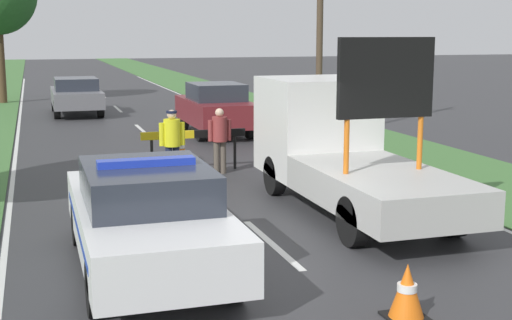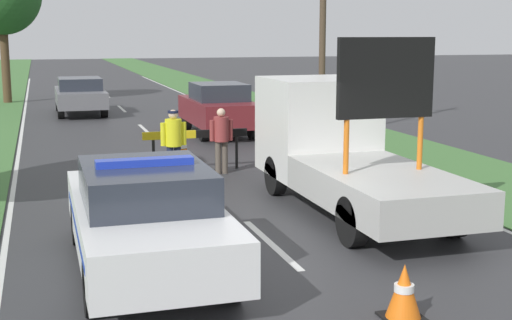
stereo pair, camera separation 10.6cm
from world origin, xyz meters
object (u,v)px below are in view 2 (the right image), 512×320
Objects in this scene: traffic_cone_near_truck at (182,148)px; pedestrian_civilian at (221,135)px; police_car at (145,215)px; work_truck at (338,146)px; traffic_cone_centre_front at (404,292)px; queued_car_suv_grey at (80,95)px; traffic_cone_near_police at (116,173)px; police_officer at (174,139)px; road_barrier at (196,138)px; queued_car_wagon_maroon at (218,108)px.

pedestrian_civilian is at bearing -72.59° from traffic_cone_near_truck.
police_car is 0.83× the size of work_truck.
traffic_cone_centre_front is (-1.51, -5.44, -0.81)m from work_truck.
queued_car_suv_grey reaches higher than traffic_cone_centre_front.
traffic_cone_centre_front is (2.60, -2.65, -0.45)m from police_car.
traffic_cone_near_police is at bearing 170.89° from pedestrian_civilian.
traffic_cone_near_truck is (2.12, 8.19, -0.43)m from police_car.
traffic_cone_near_police is (-1.28, 0.05, -0.70)m from police_officer.
work_truck is at bearing 102.70° from queued_car_suv_grey.
police_officer is 1.35m from pedestrian_civilian.
road_barrier reaches higher than traffic_cone_near_truck.
pedestrian_civilian is 2.24× the size of traffic_cone_near_truck.
traffic_cone_centre_front is at bearing -74.17° from traffic_cone_near_police.
traffic_cone_near_police is at bearing 89.78° from queued_car_suv_grey.
queued_car_suv_grey is (-3.96, 7.23, -0.08)m from queued_car_wagon_maroon.
police_car is 4.98m from work_truck.
work_truck reaches higher than police_car.
police_officer is at bearing 77.31° from police_car.
queued_car_wagon_maroon is (1.51, 6.36, -0.04)m from pedestrian_civilian.
police_officer is at bearing -176.07° from pedestrian_civilian.
pedestrian_civilian is (1.23, 0.56, -0.05)m from police_officer.
police_car is 3.19× the size of pedestrian_civilian.
work_truck reaches higher than queued_car_wagon_maroon.
police_officer reaches higher than traffic_cone_near_truck.
road_barrier is 13.24m from queued_car_suv_grey.
work_truck is 5.70m from traffic_cone_centre_front.
police_car reaches higher than queued_car_suv_grey.
traffic_cone_centre_front is at bearing -87.63° from road_barrier.
traffic_cone_near_truck is at bearing 50.57° from traffic_cone_near_police.
traffic_cone_centre_front reaches higher than traffic_cone_near_police.
queued_car_suv_grey is (0.25, 19.95, 0.01)m from police_car.
police_car is 1.08× the size of queued_car_suv_grey.
work_truck reaches higher than pedestrian_civilian.
traffic_cone_centre_front is at bearing -87.46° from traffic_cone_near_truck.
work_truck is 3.71× the size of police_officer.
road_barrier is at bearing 71.05° from queued_car_wagon_maroon.
traffic_cone_near_truck is 11.91m from queued_car_suv_grey.
road_barrier is 3.67× the size of traffic_cone_near_truck.
traffic_cone_centre_front is at bearing 95.95° from queued_car_suv_grey.
road_barrier is at bearing 26.58° from traffic_cone_near_police.
police_officer is 2.33× the size of traffic_cone_near_truck.
traffic_cone_near_police is at bearing -35.17° from work_truck.
police_car is 9.61× the size of traffic_cone_near_police.
work_truck reaches higher than traffic_cone_near_police.
work_truck reaches higher than police_officer.
road_barrier is 0.72m from pedestrian_civilian.
traffic_cone_near_police is 0.11× the size of queued_car_suv_grey.
pedestrian_civilian is at bearing -44.40° from road_barrier.
work_truck is 2.36× the size of road_barrier.
road_barrier reaches higher than traffic_cone_centre_front.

